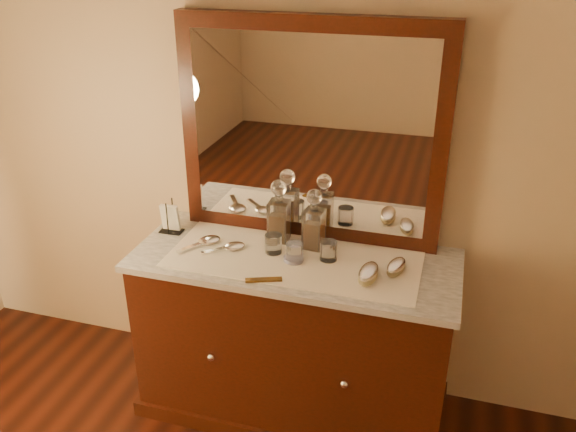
# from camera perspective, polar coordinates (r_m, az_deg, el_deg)

# --- Properties ---
(dresser_cabinet) EXTENTS (1.40, 0.55, 0.82)m
(dresser_cabinet) POSITION_cam_1_polar(r_m,az_deg,el_deg) (2.85, 0.59, -11.73)
(dresser_cabinet) COLOR black
(dresser_cabinet) RESTS_ON floor
(dresser_plinth) EXTENTS (1.46, 0.59, 0.08)m
(dresser_plinth) POSITION_cam_1_polar(r_m,az_deg,el_deg) (3.09, 0.55, -17.18)
(dresser_plinth) COLOR black
(dresser_plinth) RESTS_ON floor
(knob_left) EXTENTS (0.04, 0.04, 0.04)m
(knob_left) POSITION_cam_1_polar(r_m,az_deg,el_deg) (2.70, -7.43, -13.36)
(knob_left) COLOR silver
(knob_left) RESTS_ON dresser_cabinet
(knob_right) EXTENTS (0.04, 0.04, 0.04)m
(knob_right) POSITION_cam_1_polar(r_m,az_deg,el_deg) (2.56, 5.46, -15.83)
(knob_right) COLOR silver
(knob_right) RESTS_ON dresser_cabinet
(marble_top) EXTENTS (1.44, 0.59, 0.03)m
(marble_top) POSITION_cam_1_polar(r_m,az_deg,el_deg) (2.62, 0.63, -4.32)
(marble_top) COLOR white
(marble_top) RESTS_ON dresser_cabinet
(mirror_frame) EXTENTS (1.20, 0.08, 1.00)m
(mirror_frame) POSITION_cam_1_polar(r_m,az_deg,el_deg) (2.63, 2.17, 8.06)
(mirror_frame) COLOR black
(mirror_frame) RESTS_ON marble_top
(mirror_glass) EXTENTS (1.06, 0.01, 0.86)m
(mirror_glass) POSITION_cam_1_polar(r_m,az_deg,el_deg) (2.60, 1.98, 7.85)
(mirror_glass) COLOR white
(mirror_glass) RESTS_ON marble_top
(lace_runner) EXTENTS (1.10, 0.45, 0.00)m
(lace_runner) POSITION_cam_1_polar(r_m,az_deg,el_deg) (2.59, 0.51, -4.21)
(lace_runner) COLOR white
(lace_runner) RESTS_ON marble_top
(pin_dish) EXTENTS (0.11, 0.11, 0.02)m
(pin_dish) POSITION_cam_1_polar(r_m,az_deg,el_deg) (2.58, 0.54, -4.14)
(pin_dish) COLOR white
(pin_dish) RESTS_ON lace_runner
(comb) EXTENTS (0.15, 0.08, 0.01)m
(comb) POSITION_cam_1_polar(r_m,az_deg,el_deg) (2.44, -2.36, -6.17)
(comb) COLOR brown
(comb) RESTS_ON lace_runner
(napkin_rack) EXTENTS (0.11, 0.07, 0.16)m
(napkin_rack) POSITION_cam_1_polar(r_m,az_deg,el_deg) (2.86, -11.28, -0.32)
(napkin_rack) COLOR black
(napkin_rack) RESTS_ON marble_top
(decanter_left) EXTENTS (0.09, 0.09, 0.30)m
(decanter_left) POSITION_cam_1_polar(r_m,az_deg,el_deg) (2.70, -0.88, -0.12)
(decanter_left) COLOR #9A5516
(decanter_left) RESTS_ON lace_runner
(decanter_right) EXTENTS (0.10, 0.10, 0.29)m
(decanter_right) POSITION_cam_1_polar(r_m,az_deg,el_deg) (2.64, 2.52, -0.90)
(decanter_right) COLOR #9A5516
(decanter_right) RESTS_ON lace_runner
(brush_near) EXTENTS (0.09, 0.18, 0.05)m
(brush_near) POSITION_cam_1_polar(r_m,az_deg,el_deg) (2.46, 7.77, -5.54)
(brush_near) COLOR #96855C
(brush_near) RESTS_ON lace_runner
(brush_far) EXTENTS (0.09, 0.16, 0.04)m
(brush_far) POSITION_cam_1_polar(r_m,az_deg,el_deg) (2.53, 10.40, -4.85)
(brush_far) COLOR #96855C
(brush_far) RESTS_ON lace_runner
(hand_mirror_outer) EXTENTS (0.16, 0.22, 0.02)m
(hand_mirror_outer) POSITION_cam_1_polar(r_m,az_deg,el_deg) (2.74, -7.96, -2.44)
(hand_mirror_outer) COLOR silver
(hand_mirror_outer) RESTS_ON lace_runner
(hand_mirror_inner) EXTENTS (0.19, 0.17, 0.02)m
(hand_mirror_inner) POSITION_cam_1_polar(r_m,az_deg,el_deg) (2.68, -5.56, -2.98)
(hand_mirror_inner) COLOR silver
(hand_mirror_inner) RESTS_ON lace_runner
(tumblers) EXTENTS (0.33, 0.14, 0.09)m
(tumblers) POSITION_cam_1_polar(r_m,az_deg,el_deg) (2.58, 1.04, -3.20)
(tumblers) COLOR white
(tumblers) RESTS_ON lace_runner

